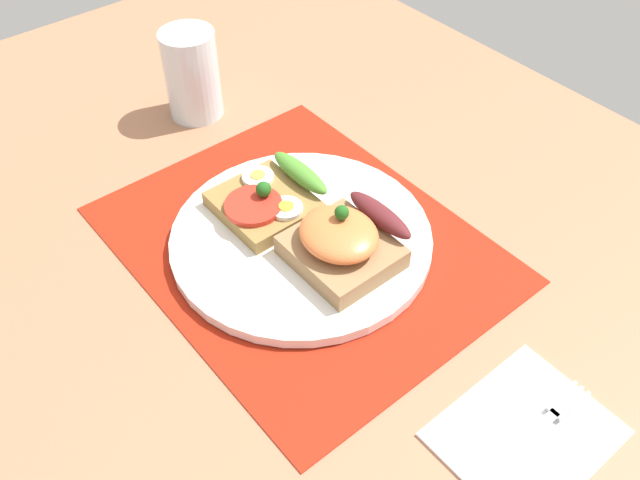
% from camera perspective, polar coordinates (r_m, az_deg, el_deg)
% --- Properties ---
extents(ground_plane, '(1.20, 0.90, 0.03)m').
position_cam_1_polar(ground_plane, '(0.71, -1.53, -1.26)').
color(ground_plane, '#A46B4C').
extents(placemat, '(0.39, 0.31, 0.00)m').
position_cam_1_polar(placemat, '(0.70, -1.56, -0.27)').
color(placemat, '#A5200E').
rests_on(placemat, ground_plane).
extents(plate, '(0.26, 0.26, 0.01)m').
position_cam_1_polar(plate, '(0.69, -1.57, 0.15)').
color(plate, white).
rests_on(plate, placemat).
extents(sandwich_egg_tomato, '(0.10, 0.10, 0.04)m').
position_cam_1_polar(sandwich_egg_tomato, '(0.71, -4.24, 3.47)').
color(sandwich_egg_tomato, olive).
rests_on(sandwich_egg_tomato, plate).
extents(sandwich_salmon, '(0.10, 0.10, 0.06)m').
position_cam_1_polar(sandwich_salmon, '(0.65, 2.01, -0.11)').
color(sandwich_salmon, '#96724B').
rests_on(sandwich_salmon, plate).
extents(napkin, '(0.11, 0.14, 0.01)m').
position_cam_1_polar(napkin, '(0.59, 16.72, -15.08)').
color(napkin, white).
rests_on(napkin, ground_plane).
extents(fork, '(0.02, 0.14, 0.00)m').
position_cam_1_polar(fork, '(0.59, 17.34, -14.99)').
color(fork, '#B7B7BC').
rests_on(fork, napkin).
extents(drinking_glass, '(0.07, 0.07, 0.11)m').
position_cam_1_polar(drinking_glass, '(0.86, -10.60, 13.37)').
color(drinking_glass, silver).
rests_on(drinking_glass, ground_plane).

